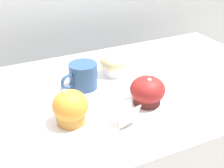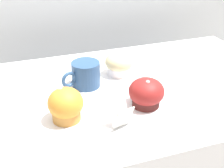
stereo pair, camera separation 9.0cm
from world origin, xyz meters
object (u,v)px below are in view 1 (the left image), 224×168
muffin_back_left (70,108)px  coffee_cup (83,75)px  muffin_front_center (114,64)px  muffin_back_right (147,91)px

muffin_back_left → coffee_cup: muffin_back_left is taller
muffin_back_left → coffee_cup: size_ratio=0.74×
muffin_front_center → muffin_back_right: muffin_back_right is taller
muffin_front_center → muffin_back_right: bearing=-89.3°
muffin_back_right → coffee_cup: (-0.13, 0.17, 0.00)m
muffin_back_left → muffin_back_right: muffin_back_left is taller
muffin_back_right → muffin_front_center: bearing=90.7°
muffin_back_right → coffee_cup: 0.21m
muffin_front_center → muffin_back_right: size_ratio=0.94×
muffin_front_center → muffin_back_left: muffin_back_left is taller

